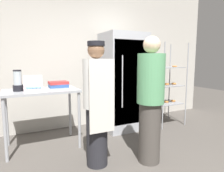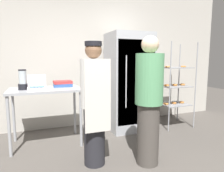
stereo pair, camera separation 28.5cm
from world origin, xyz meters
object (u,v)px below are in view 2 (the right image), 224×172
(baking_rack, at_px, (175,86))
(blender_pitcher, at_px, (23,81))
(binder_stack, at_px, (63,84))
(refrigerator, at_px, (129,82))
(person_customer, at_px, (149,101))
(person_baker, at_px, (94,102))
(donut_box, at_px, (37,87))

(baking_rack, bearing_deg, blender_pitcher, -178.98)
(baking_rack, xyz_separation_m, blender_pitcher, (-2.84, -0.05, 0.22))
(blender_pitcher, distance_m, binder_stack, 0.63)
(refrigerator, height_order, baking_rack, refrigerator)
(person_customer, bearing_deg, refrigerator, 75.90)
(person_baker, bearing_deg, refrigerator, 48.02)
(binder_stack, height_order, person_customer, person_customer)
(binder_stack, bearing_deg, donut_box, -143.07)
(baking_rack, bearing_deg, person_customer, -138.07)
(donut_box, xyz_separation_m, binder_stack, (0.41, 0.31, 0.00))
(refrigerator, relative_size, donut_box, 7.02)
(refrigerator, bearing_deg, blender_pitcher, -173.18)
(donut_box, bearing_deg, person_baker, -46.76)
(refrigerator, xyz_separation_m, baking_rack, (0.96, -0.17, -0.11))
(baking_rack, relative_size, person_baker, 1.07)
(binder_stack, bearing_deg, blender_pitcher, -166.31)
(blender_pitcher, bearing_deg, refrigerator, 6.82)
(blender_pitcher, height_order, person_customer, person_customer)
(baking_rack, height_order, binder_stack, baking_rack)
(blender_pitcher, distance_m, person_customer, 1.91)
(blender_pitcher, relative_size, person_baker, 0.19)
(refrigerator, bearing_deg, person_baker, -131.98)
(baking_rack, bearing_deg, binder_stack, 177.48)
(baking_rack, xyz_separation_m, person_baker, (-1.96, -0.94, 0.00))
(refrigerator, distance_m, blender_pitcher, 1.90)
(blender_pitcher, bearing_deg, person_customer, -35.76)
(refrigerator, relative_size, person_customer, 1.12)
(person_baker, xyz_separation_m, person_customer, (0.66, -0.23, 0.02))
(donut_box, distance_m, binder_stack, 0.51)
(person_baker, bearing_deg, blender_pitcher, 134.80)
(person_customer, bearing_deg, binder_stack, 126.57)
(blender_pitcher, relative_size, binder_stack, 1.01)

